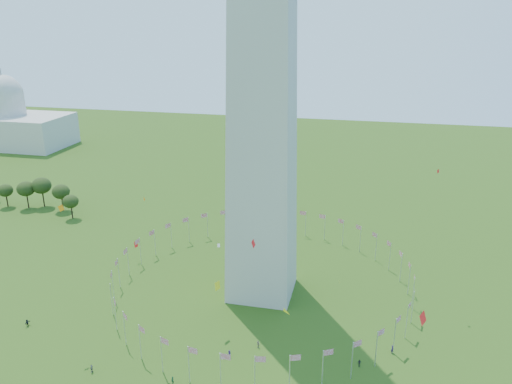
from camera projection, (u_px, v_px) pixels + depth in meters
flag_ring at (262, 276)px, 137.14m from camera, size 80.24×80.24×9.00m
capitol_building at (5, 106)px, 288.02m from camera, size 70.00×35.00×46.00m
kites_aloft at (249, 271)px, 111.55m from camera, size 94.14×79.99×33.15m
tree_line_west at (20, 195)px, 196.66m from camera, size 55.18×15.49×12.05m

